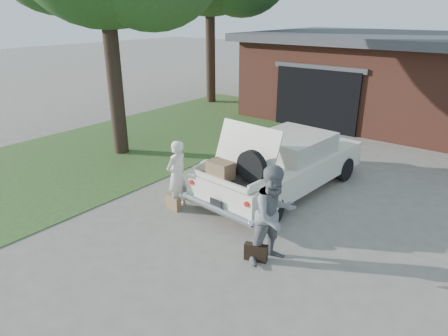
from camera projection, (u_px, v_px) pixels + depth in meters
The scene contains 8 objects.
ground at pixel (206, 226), 8.21m from camera, with size 90.00×90.00×0.00m, color gray.
grass_strip at pixel (140, 141), 13.55m from camera, with size 6.00×16.00×0.02m, color #2D4C1E.
house at pixel (416, 79), 15.45m from camera, with size 12.80×7.80×3.30m.
sedan at pixel (283, 164), 9.59m from camera, with size 2.23×4.91×1.93m.
woman_left at pixel (177, 175), 8.70m from camera, with size 0.57×0.38×1.57m, color silver.
woman_right at pixel (274, 215), 6.77m from camera, with size 0.87×0.68×1.79m, color gray.
suitcase_left at pixel (173, 202), 8.88m from camera, with size 0.41×0.13×0.32m, color olive.
suitcase_right at pixel (256, 252), 7.04m from camera, with size 0.41×0.13×0.32m, color black.
Camera 1 is at (4.72, -5.45, 4.14)m, focal length 32.00 mm.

